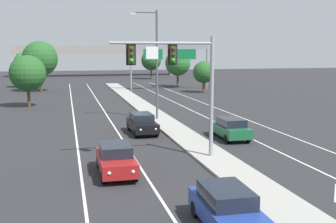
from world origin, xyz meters
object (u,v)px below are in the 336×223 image
car_oncoming_blue (227,209)px  car_oncoming_red (116,159)px  street_lamp_median (154,58)px  tree_far_right_c (151,60)px  tree_far_left_c (28,73)px  tree_far_right_b (178,63)px  overhead_signal_mast (181,72)px  car_oncoming_black (142,123)px  tree_far_right_a (204,72)px  tree_far_left_b (40,59)px  car_receding_green (230,128)px  highway_sign_gantry (170,53)px  tree_far_left_a (27,64)px

car_oncoming_blue → car_oncoming_red: (-3.13, 8.05, 0.00)m
street_lamp_median → tree_far_right_c: size_ratio=1.53×
car_oncoming_blue → tree_far_left_c: (-9.83, 36.86, 3.11)m
street_lamp_median → tree_far_right_b: street_lamp_median is taller
overhead_signal_mast → car_oncoming_black: overhead_signal_mast is taller
overhead_signal_mast → tree_far_right_a: overhead_signal_mast is taller
car_oncoming_blue → tree_far_right_a: tree_far_right_a is taller
tree_far_left_b → tree_far_right_a: bearing=-17.1°
car_oncoming_red → tree_far_right_a: 43.97m
car_receding_green → tree_far_right_c: size_ratio=0.69×
car_oncoming_black → tree_far_right_b: size_ratio=0.69×
highway_sign_gantry → tree_far_right_a: size_ratio=2.72×
car_receding_green → highway_sign_gantry: (5.05, 38.91, 5.34)m
overhead_signal_mast → tree_far_right_b: overhead_signal_mast is taller
tree_far_left_c → car_oncoming_blue: bearing=-75.1°
car_oncoming_black → tree_far_right_a: bearing=62.9°
car_oncoming_red → tree_far_left_c: (-6.70, 28.81, 3.11)m
tree_far_right_c → tree_far_left_a: bearing=-147.5°
car_oncoming_red → tree_far_left_a: size_ratio=0.69×
highway_sign_gantry → car_oncoming_black: bearing=-107.4°
tree_far_left_b → tree_far_left_c: bearing=-91.1°
highway_sign_gantry → tree_far_right_b: size_ratio=2.03×
tree_far_right_c → car_oncoming_black: bearing=-102.1°
tree_far_left_a → tree_far_right_a: 31.56m
tree_far_left_b → tree_far_right_c: bearing=46.9°
car_oncoming_red → tree_far_right_c: tree_far_right_c is taller
street_lamp_median → tree_far_right_c: 56.56m
tree_far_right_b → car_oncoming_red: bearing=-108.6°
car_oncoming_red → car_receding_green: 11.60m
car_oncoming_blue → tree_far_right_c: tree_far_right_c is taller
tree_far_left_b → tree_far_right_a: size_ratio=1.64×
car_oncoming_blue → tree_far_left_c: tree_far_left_c is taller
car_receding_green → tree_far_right_b: 44.64m
street_lamp_median → overhead_signal_mast: bearing=-95.8°
tree_far_right_c → tree_far_right_a: (1.83, -31.96, -1.08)m
tree_far_left_b → tree_far_left_c: size_ratio=1.33×
car_oncoming_black → highway_sign_gantry: (11.06, 35.33, 5.34)m
tree_far_left_b → tree_far_left_c: (-0.37, -18.66, -1.30)m
highway_sign_gantry → tree_far_right_a: highway_sign_gantry is taller
car_oncoming_red → car_oncoming_black: size_ratio=0.99×
tree_far_right_b → tree_far_left_a: size_ratio=1.01×
overhead_signal_mast → car_oncoming_blue: size_ratio=1.60×
highway_sign_gantry → tree_far_left_a: (-23.40, 9.75, -1.93)m
car_oncoming_blue → car_receding_green: same height
tree_far_left_a → car_oncoming_red: bearing=-80.8°
car_oncoming_black → tree_far_left_c: 21.12m
car_receding_green → tree_far_left_b: tree_far_left_b is taller
overhead_signal_mast → street_lamp_median: bearing=84.2°
street_lamp_median → tree_far_right_b: (11.49, 34.34, -1.52)m
tree_far_left_c → street_lamp_median: bearing=-45.3°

